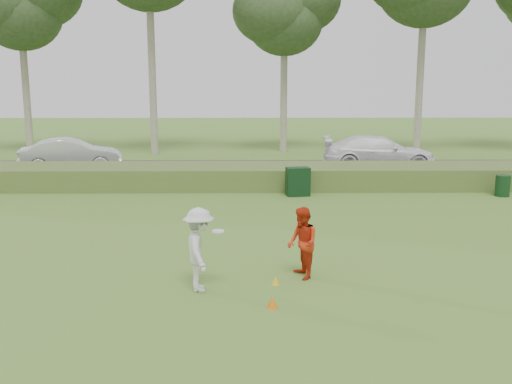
{
  "coord_description": "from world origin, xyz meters",
  "views": [
    {
      "loc": [
        -0.19,
        -11.96,
        4.38
      ],
      "look_at": [
        0.0,
        4.0,
        1.3
      ],
      "focal_mm": 40.0,
      "sensor_mm": 36.0,
      "label": 1
    }
  ],
  "objects_px": {
    "player_red": "(302,243)",
    "cone_yellow": "(276,281)",
    "car_mid": "(71,155)",
    "player_white": "(199,249)",
    "cone_orange": "(272,302)",
    "trash_bin": "(503,186)",
    "utility_cabinet": "(298,182)",
    "car_right": "(379,152)"
  },
  "relations": [
    {
      "from": "player_white",
      "to": "car_mid",
      "type": "height_order",
      "value": "player_white"
    },
    {
      "from": "player_red",
      "to": "car_mid",
      "type": "distance_m",
      "value": 18.68
    },
    {
      "from": "player_white",
      "to": "cone_yellow",
      "type": "relative_size",
      "value": 9.42
    },
    {
      "from": "utility_cabinet",
      "to": "cone_orange",
      "type": "bearing_deg",
      "value": -106.45
    },
    {
      "from": "player_white",
      "to": "cone_orange",
      "type": "bearing_deg",
      "value": -133.38
    },
    {
      "from": "cone_orange",
      "to": "player_red",
      "type": "bearing_deg",
      "value": 67.31
    },
    {
      "from": "player_white",
      "to": "car_mid",
      "type": "bearing_deg",
      "value": 15.86
    },
    {
      "from": "car_mid",
      "to": "car_right",
      "type": "xyz_separation_m",
      "value": [
        15.43,
        0.62,
        0.02
      ]
    },
    {
      "from": "trash_bin",
      "to": "cone_yellow",
      "type": "bearing_deg",
      "value": -133.49
    },
    {
      "from": "player_white",
      "to": "trash_bin",
      "type": "relative_size",
      "value": 2.16
    },
    {
      "from": "player_white",
      "to": "utility_cabinet",
      "type": "xyz_separation_m",
      "value": [
        2.96,
        10.3,
        -0.34
      ]
    },
    {
      "from": "utility_cabinet",
      "to": "car_mid",
      "type": "height_order",
      "value": "car_mid"
    },
    {
      "from": "player_white",
      "to": "trash_bin",
      "type": "distance_m",
      "value": 14.91
    },
    {
      "from": "player_white",
      "to": "car_right",
      "type": "relative_size",
      "value": 0.32
    },
    {
      "from": "player_white",
      "to": "car_mid",
      "type": "relative_size",
      "value": 0.37
    },
    {
      "from": "player_red",
      "to": "cone_yellow",
      "type": "distance_m",
      "value": 1.06
    },
    {
      "from": "player_white",
      "to": "cone_orange",
      "type": "xyz_separation_m",
      "value": [
        1.51,
        -1.02,
        -0.78
      ]
    },
    {
      "from": "cone_orange",
      "to": "utility_cabinet",
      "type": "height_order",
      "value": "utility_cabinet"
    },
    {
      "from": "player_red",
      "to": "cone_orange",
      "type": "xyz_separation_m",
      "value": [
        -0.74,
        -1.78,
        -0.69
      ]
    },
    {
      "from": "cone_yellow",
      "to": "car_mid",
      "type": "relative_size",
      "value": 0.04
    },
    {
      "from": "cone_yellow",
      "to": "car_right",
      "type": "height_order",
      "value": "car_right"
    },
    {
      "from": "utility_cabinet",
      "to": "car_right",
      "type": "xyz_separation_m",
      "value": [
        4.71,
        6.84,
        0.32
      ]
    },
    {
      "from": "player_white",
      "to": "cone_orange",
      "type": "relative_size",
      "value": 7.47
    },
    {
      "from": "player_red",
      "to": "cone_yellow",
      "type": "xyz_separation_m",
      "value": [
        -0.62,
        -0.46,
        -0.72
      ]
    },
    {
      "from": "player_red",
      "to": "car_mid",
      "type": "height_order",
      "value": "car_mid"
    },
    {
      "from": "cone_yellow",
      "to": "utility_cabinet",
      "type": "relative_size",
      "value": 0.17
    },
    {
      "from": "trash_bin",
      "to": "car_right",
      "type": "relative_size",
      "value": 0.15
    },
    {
      "from": "cone_orange",
      "to": "trash_bin",
      "type": "distance_m",
      "value": 14.6
    },
    {
      "from": "player_red",
      "to": "utility_cabinet",
      "type": "xyz_separation_m",
      "value": [
        0.71,
        9.55,
        -0.26
      ]
    },
    {
      "from": "player_red",
      "to": "trash_bin",
      "type": "height_order",
      "value": "player_red"
    },
    {
      "from": "trash_bin",
      "to": "car_mid",
      "type": "height_order",
      "value": "car_mid"
    },
    {
      "from": "player_red",
      "to": "cone_yellow",
      "type": "bearing_deg",
      "value": -67.88
    },
    {
      "from": "cone_orange",
      "to": "cone_yellow",
      "type": "relative_size",
      "value": 1.26
    },
    {
      "from": "car_right",
      "to": "player_red",
      "type": "bearing_deg",
      "value": 165.08
    },
    {
      "from": "cone_orange",
      "to": "car_right",
      "type": "distance_m",
      "value": 19.2
    },
    {
      "from": "utility_cabinet",
      "to": "car_right",
      "type": "distance_m",
      "value": 8.31
    },
    {
      "from": "trash_bin",
      "to": "car_mid",
      "type": "xyz_separation_m",
      "value": [
        -18.7,
        6.41,
        0.45
      ]
    },
    {
      "from": "cone_orange",
      "to": "car_right",
      "type": "xyz_separation_m",
      "value": [
        6.16,
        18.17,
        0.76
      ]
    },
    {
      "from": "trash_bin",
      "to": "car_mid",
      "type": "bearing_deg",
      "value": 161.07
    },
    {
      "from": "cone_orange",
      "to": "car_mid",
      "type": "relative_size",
      "value": 0.05
    },
    {
      "from": "car_mid",
      "to": "player_red",
      "type": "bearing_deg",
      "value": -161.15
    },
    {
      "from": "trash_bin",
      "to": "car_mid",
      "type": "relative_size",
      "value": 0.17
    }
  ]
}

